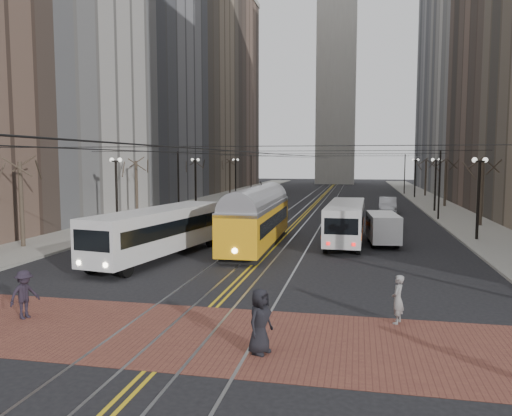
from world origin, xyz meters
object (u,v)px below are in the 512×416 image
at_px(sedan_silver, 388,205).
at_px(sedan_grey, 390,220).
at_px(streetcar, 257,223).
at_px(rear_bus, 346,223).
at_px(pedestrian_b, 398,299).
at_px(pedestrian_a, 260,321).
at_px(pedestrian_d, 24,294).
at_px(clock_tower, 337,30).
at_px(transit_bus, 158,234).
at_px(cargo_van, 383,229).

bearing_deg(sedan_silver, sedan_grey, -89.37).
distance_m(streetcar, rear_bus, 6.23).
bearing_deg(rear_bus, pedestrian_b, -81.03).
xyz_separation_m(sedan_grey, pedestrian_a, (-5.38, -27.97, 0.22)).
height_order(sedan_silver, pedestrian_a, pedestrian_a).
distance_m(streetcar, pedestrian_b, 16.34).
bearing_deg(rear_bus, pedestrian_d, -118.46).
xyz_separation_m(clock_tower, transit_bus, (-5.81, -94.36, -34.51)).
distance_m(clock_tower, rear_bus, 93.42).
relative_size(clock_tower, streetcar, 5.04).
bearing_deg(pedestrian_b, pedestrian_a, -31.27).
distance_m(pedestrian_b, pedestrian_d, 13.31).
height_order(sedan_grey, pedestrian_a, pedestrian_a).
bearing_deg(streetcar, rear_bus, 23.20).
height_order(rear_bus, sedan_silver, rear_bus).
height_order(transit_bus, rear_bus, transit_bus).
xyz_separation_m(rear_bus, sedan_grey, (3.41, 7.52, -0.61)).
relative_size(sedan_grey, pedestrian_d, 2.56).
distance_m(sedan_silver, pedestrian_a, 41.44).
xyz_separation_m(transit_bus, sedan_silver, (14.42, 28.25, -0.60)).
height_order(transit_bus, cargo_van, transit_bus).
height_order(clock_tower, pedestrian_d, clock_tower).
bearing_deg(pedestrian_b, transit_bus, -107.90).
relative_size(sedan_grey, pedestrian_a, 2.31).
xyz_separation_m(streetcar, rear_bus, (5.69, 2.55, -0.16)).
bearing_deg(sedan_silver, streetcar, -109.64).
bearing_deg(rear_bus, pedestrian_a, -94.04).
distance_m(sedan_silver, pedestrian_b, 37.43).
relative_size(rear_bus, sedan_grey, 2.35).
height_order(clock_tower, pedestrian_b, clock_tower).
distance_m(cargo_van, pedestrian_a, 20.71).
relative_size(clock_tower, transit_bus, 5.70).
height_order(rear_bus, cargo_van, rear_bus).
bearing_deg(sedan_silver, cargo_van, -91.04).
distance_m(rear_bus, pedestrian_d, 21.89).
relative_size(transit_bus, pedestrian_a, 5.93).
relative_size(pedestrian_a, pedestrian_b, 1.14).
bearing_deg(clock_tower, pedestrian_d, -93.39).
bearing_deg(pedestrian_a, clock_tower, 25.32).
distance_m(streetcar, sedan_grey, 13.59).
xyz_separation_m(transit_bus, streetcar, (4.78, 5.15, 0.10)).
distance_m(streetcar, sedan_silver, 25.04).
distance_m(cargo_van, sedan_silver, 20.84).
bearing_deg(rear_bus, cargo_van, -3.79).
xyz_separation_m(rear_bus, pedestrian_b, (2.22, -16.83, -0.51)).
xyz_separation_m(clock_tower, pedestrian_a, (2.69, -107.12, -34.97)).
height_order(transit_bus, pedestrian_a, transit_bus).
bearing_deg(pedestrian_a, rear_bus, 18.39).
bearing_deg(cargo_van, rear_bus, 170.13).
relative_size(streetcar, pedestrian_b, 7.64).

